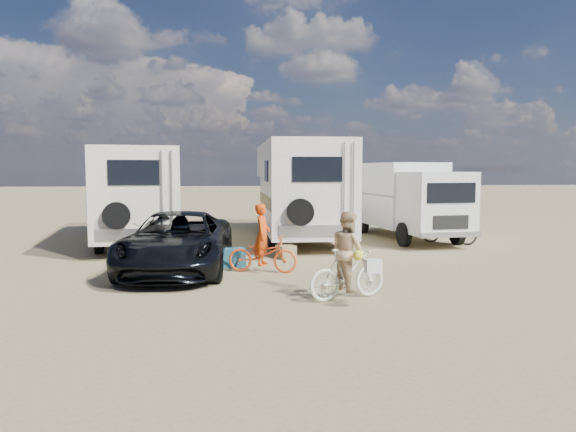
{
  "coord_description": "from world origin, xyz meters",
  "views": [
    {
      "loc": [
        -2.14,
        -11.94,
        2.54
      ],
      "look_at": [
        -0.62,
        2.05,
        1.3
      ],
      "focal_mm": 33.09,
      "sensor_mm": 36.0,
      "label": 1
    }
  ],
  "objects": [
    {
      "name": "rider_woman",
      "position": [
        0.13,
        -1.91,
        0.78
      ],
      "size": [
        0.81,
        0.91,
        1.55
      ],
      "primitive_type": "imported",
      "rotation": [
        0.0,
        0.0,
        1.91
      ],
      "color": "tan",
      "rests_on": "ground"
    },
    {
      "name": "crate",
      "position": [
        -0.57,
        2.98,
        0.19
      ],
      "size": [
        0.6,
        0.6,
        0.37
      ],
      "primitive_type": "cube",
      "rotation": [
        0.0,
        0.0,
        0.35
      ],
      "color": "olive",
      "rests_on": "ground"
    },
    {
      "name": "box_truck",
      "position": [
        4.28,
        6.85,
        1.39
      ],
      "size": [
        2.87,
        6.48,
        2.78
      ],
      "primitive_type": null,
      "rotation": [
        0.0,
        0.0,
        0.11
      ],
      "color": "silver",
      "rests_on": "ground"
    },
    {
      "name": "bike_parked",
      "position": [
        5.27,
        5.37,
        0.5
      ],
      "size": [
        1.9,
        1.71,
        1.0
      ],
      "primitive_type": "imported",
      "rotation": [
        0.0,
        0.0,
        0.89
      ],
      "color": "#282A28",
      "rests_on": "ground"
    },
    {
      "name": "bike_woman",
      "position": [
        0.13,
        -1.91,
        0.51
      ],
      "size": [
        1.75,
        1.02,
        1.01
      ],
      "primitive_type": "imported",
      "rotation": [
        0.0,
        0.0,
        1.91
      ],
      "color": "beige",
      "rests_on": "ground"
    },
    {
      "name": "rv_left",
      "position": [
        -5.32,
        6.97,
        1.6
      ],
      "size": [
        3.54,
        8.14,
        3.21
      ],
      "primitive_type": null,
      "rotation": [
        0.0,
        0.0,
        0.14
      ],
      "color": "beige",
      "rests_on": "ground"
    },
    {
      "name": "cooler",
      "position": [
        -2.08,
        1.86,
        0.24
      ],
      "size": [
        0.66,
        0.53,
        0.48
      ],
      "primitive_type": "cube",
      "rotation": [
        0.0,
        0.0,
        0.17
      ],
      "color": "teal",
      "rests_on": "ground"
    },
    {
      "name": "rider_man",
      "position": [
        -1.36,
        1.01,
        0.76
      ],
      "size": [
        0.5,
        0.63,
        1.52
      ],
      "primitive_type": "imported",
      "rotation": [
        0.0,
        0.0,
        1.3
      ],
      "color": "#DD430E",
      "rests_on": "ground"
    },
    {
      "name": "ground",
      "position": [
        0.0,
        0.0,
        0.0
      ],
      "size": [
        140.0,
        140.0,
        0.0
      ],
      "primitive_type": "plane",
      "color": "#9C885D",
      "rests_on": "ground"
    },
    {
      "name": "bike_man",
      "position": [
        -1.36,
        1.01,
        0.45
      ],
      "size": [
        1.82,
        1.04,
        0.91
      ],
      "primitive_type": "imported",
      "rotation": [
        0.0,
        0.0,
        1.3
      ],
      "color": "#DE4D1A",
      "rests_on": "ground"
    },
    {
      "name": "rv_main",
      "position": [
        0.35,
        7.26,
        1.74
      ],
      "size": [
        2.64,
        8.33,
        3.47
      ],
      "primitive_type": null,
      "rotation": [
        0.0,
        0.0,
        -0.0
      ],
      "color": "white",
      "rests_on": "ground"
    },
    {
      "name": "dark_suv",
      "position": [
        -3.46,
        1.43,
        0.74
      ],
      "size": [
        2.76,
        5.43,
        1.47
      ],
      "primitive_type": "imported",
      "rotation": [
        0.0,
        0.0,
        -0.06
      ],
      "color": "black",
      "rests_on": "ground"
    }
  ]
}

